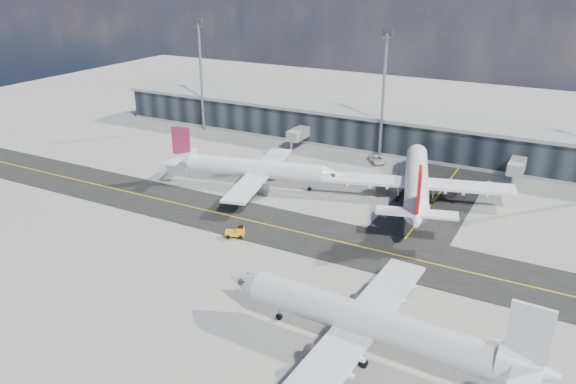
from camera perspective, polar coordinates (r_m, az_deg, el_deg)
name	(u,v)px	position (r m, az deg, el deg)	size (l,w,h in m)	color
ground	(279,240)	(91.53, -0.92, -4.86)	(300.00, 300.00, 0.00)	gray
taxiway_lanes	(328,220)	(98.61, 4.11, -2.84)	(180.00, 63.00, 0.03)	black
terminal_concourse	(390,133)	(137.45, 10.36, 5.93)	(152.00, 19.80, 8.80)	black
floodlight_masts	(384,90)	(128.33, 9.69, 10.13)	(102.50, 0.70, 28.90)	gray
airliner_af	(253,168)	(112.62, -3.61, 2.42)	(37.18, 31.94, 11.10)	white
airliner_redtail	(417,181)	(107.01, 12.93, 1.08)	(35.97, 41.77, 12.57)	white
airliner_near	(372,324)	(65.76, 8.53, -13.07)	(39.32, 33.49, 11.66)	silver
baggage_tug	(237,232)	(92.20, -5.24, -4.07)	(3.41, 2.58, 1.93)	#FFAB0D
service_van	(377,159)	(128.29, 8.99, 3.30)	(2.56, 5.55, 1.54)	white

